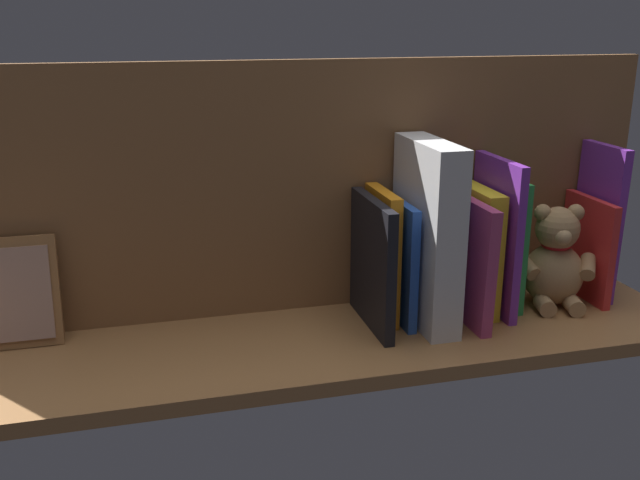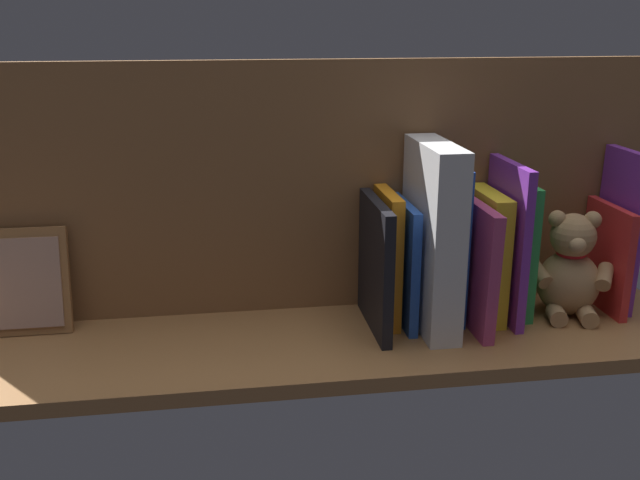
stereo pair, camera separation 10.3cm
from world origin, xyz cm
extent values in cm
cube|color=#9E6B3D|center=(0.00, 0.00, -1.10)|extent=(116.51, 28.48, 2.20)
cube|color=#8D5F38|center=(0.00, -11.99, 19.88)|extent=(116.51, 1.50, 39.75)
cube|color=purple|center=(-49.65, -5.12, 12.92)|extent=(1.93, 11.44, 25.87)
cube|color=red|center=(-47.55, -4.13, 8.65)|extent=(1.34, 13.42, 17.30)
ellipsoid|color=tan|center=(-40.57, -2.78, 5.17)|extent=(11.70, 10.96, 10.34)
sphere|color=tan|center=(-40.57, -2.78, 13.01)|extent=(7.11, 7.11, 7.11)
sphere|color=tan|center=(-43.15, -2.12, 15.67)|extent=(2.75, 2.75, 2.75)
sphere|color=tan|center=(-37.99, -3.44, 15.67)|extent=(2.75, 2.75, 2.75)
sphere|color=tan|center=(-39.82, 0.15, 12.47)|extent=(2.75, 2.75, 2.75)
cylinder|color=tan|center=(-45.00, -0.31, 6.98)|extent=(4.87, 5.56, 3.82)
cylinder|color=tan|center=(-35.49, -2.75, 6.98)|extent=(2.91, 5.29, 3.82)
cylinder|color=tan|center=(-41.73, 2.05, 1.37)|extent=(3.63, 4.44, 2.75)
cylinder|color=tan|center=(-37.22, 0.90, 1.37)|extent=(3.63, 4.44, 2.75)
torus|color=red|center=(-40.57, -2.78, 10.18)|extent=(5.74, 5.74, 0.81)
cube|color=green|center=(-32.34, -5.00, 10.68)|extent=(2.25, 11.68, 21.35)
cube|color=purple|center=(-29.87, -3.39, 12.45)|extent=(1.39, 14.89, 24.90)
cube|color=yellow|center=(-26.98, -4.25, 10.10)|extent=(3.17, 13.18, 20.21)
cube|color=#B23F72|center=(-23.91, -1.81, 9.67)|extent=(2.16, 18.06, 19.37)
cube|color=blue|center=(-21.41, -4.84, 12.25)|extent=(1.93, 12.00, 24.50)
cube|color=silver|center=(-17.37, -1.81, 14.22)|extent=(4.84, 17.87, 28.43)
cube|color=blue|center=(-13.59, -3.86, 9.57)|extent=(1.41, 13.96, 19.14)
cube|color=orange|center=(-11.25, -4.84, 10.29)|extent=(1.98, 12.00, 20.59)
cube|color=black|center=(-8.80, -2.23, 10.00)|extent=(1.60, 17.21, 20.00)
cube|color=#9E6B3D|center=(43.69, -8.59, 7.96)|extent=(13.59, 4.09, 16.14)
cube|color=tan|center=(43.69, -7.87, 7.96)|extent=(11.41, 2.80, 13.44)
camera|label=1|loc=(24.98, 95.39, 46.01)|focal=40.35mm
camera|label=2|loc=(14.87, 97.48, 46.01)|focal=40.35mm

